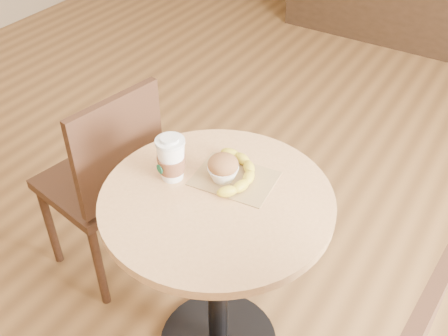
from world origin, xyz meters
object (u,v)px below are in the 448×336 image
(chair_left, at_px, (107,179))
(cafe_table, at_px, (217,248))
(coffee_cup, at_px, (171,160))
(muffin, at_px, (223,168))
(banana, at_px, (232,173))

(chair_left, bearing_deg, cafe_table, 89.43)
(coffee_cup, xyz_separation_m, muffin, (0.14, 0.07, -0.02))
(banana, bearing_deg, chair_left, 155.33)
(chair_left, relative_size, banana, 3.99)
(banana, bearing_deg, cafe_table, -109.14)
(cafe_table, distance_m, coffee_cup, 0.33)
(chair_left, xyz_separation_m, coffee_cup, (0.41, -0.10, 0.33))
(muffin, distance_m, banana, 0.04)
(chair_left, height_order, banana, chair_left)
(coffee_cup, bearing_deg, muffin, 47.51)
(cafe_table, xyz_separation_m, coffee_cup, (-0.16, 0.00, 0.29))
(muffin, bearing_deg, coffee_cup, -152.02)
(cafe_table, distance_m, chair_left, 0.58)
(coffee_cup, bearing_deg, banana, 50.27)
(chair_left, distance_m, banana, 0.63)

